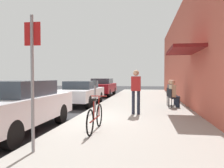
# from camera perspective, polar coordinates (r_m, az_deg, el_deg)

# --- Properties ---
(ground_plane) EXTENTS (60.00, 60.00, 0.00)m
(ground_plane) POSITION_cam_1_polar(r_m,az_deg,el_deg) (7.87, -10.19, -9.60)
(ground_plane) COLOR #2D2D30
(sidewalk_slab) EXTENTS (4.50, 32.00, 0.12)m
(sidewalk_slab) POSITION_cam_1_polar(r_m,az_deg,el_deg) (9.41, 7.15, -7.33)
(sidewalk_slab) COLOR #9E9B93
(sidewalk_slab) RESTS_ON ground_plane
(building_facade) EXTENTS (1.40, 32.00, 5.82)m
(building_facade) POSITION_cam_1_polar(r_m,az_deg,el_deg) (9.61, 21.86, 9.79)
(building_facade) COLOR #BC5442
(building_facade) RESTS_ON ground_plane
(parked_car_0) EXTENTS (1.80, 4.40, 1.45)m
(parked_car_0) POSITION_cam_1_polar(r_m,az_deg,el_deg) (6.77, -23.70, -5.10)
(parked_car_0) COLOR silver
(parked_car_0) RESTS_ON ground_plane
(parked_car_1) EXTENTS (1.80, 4.40, 1.33)m
(parked_car_1) POSITION_cam_1_polar(r_m,az_deg,el_deg) (12.47, -8.04, -2.12)
(parked_car_1) COLOR silver
(parked_car_1) RESTS_ON ground_plane
(parked_car_2) EXTENTS (1.80, 4.40, 1.43)m
(parked_car_2) POSITION_cam_1_polar(r_m,az_deg,el_deg) (18.24, -2.57, -0.71)
(parked_car_2) COLOR maroon
(parked_car_2) RESTS_ON ground_plane
(parking_meter) EXTENTS (0.12, 0.10, 1.32)m
(parking_meter) POSITION_cam_1_polar(r_m,az_deg,el_deg) (9.04, -4.42, -2.41)
(parking_meter) COLOR slate
(parking_meter) RESTS_ON sidewalk_slab
(street_sign) EXTENTS (0.32, 0.06, 2.60)m
(street_sign) POSITION_cam_1_polar(r_m,az_deg,el_deg) (4.43, -19.92, 2.81)
(street_sign) COLOR gray
(street_sign) RESTS_ON sidewalk_slab
(bicycle_0) EXTENTS (0.46, 1.71, 0.90)m
(bicycle_0) POSITION_cam_1_polar(r_m,az_deg,el_deg) (5.93, -4.38, -8.64)
(bicycle_0) COLOR black
(bicycle_0) RESTS_ON sidewalk_slab
(cafe_chair_0) EXTENTS (0.54, 0.54, 0.87)m
(cafe_chair_0) POSITION_cam_1_polar(r_m,az_deg,el_deg) (10.79, 15.37, -3.19)
(cafe_chair_0) COLOR black
(cafe_chair_0) RESTS_ON sidewalk_slab
(seated_patron_0) EXTENTS (0.50, 0.45, 1.29)m
(seated_patron_0) POSITION_cam_1_polar(r_m,az_deg,el_deg) (10.80, 15.68, -2.16)
(seated_patron_0) COLOR #232838
(seated_patron_0) RESTS_ON sidewalk_slab
(cafe_chair_1) EXTENTS (0.50, 0.50, 0.87)m
(cafe_chair_1) POSITION_cam_1_polar(r_m,az_deg,el_deg) (11.70, 14.86, -2.80)
(cafe_chair_1) COLOR black
(cafe_chair_1) RESTS_ON sidewalk_slab
(seated_patron_1) EXTENTS (0.47, 0.41, 1.29)m
(seated_patron_1) POSITION_cam_1_polar(r_m,az_deg,el_deg) (11.70, 15.15, -1.85)
(seated_patron_1) COLOR #232838
(seated_patron_1) RESTS_ON sidewalk_slab
(pedestrian_standing) EXTENTS (0.36, 0.22, 1.70)m
(pedestrian_standing) POSITION_cam_1_polar(r_m,az_deg,el_deg) (8.50, 6.22, -1.12)
(pedestrian_standing) COLOR #232838
(pedestrian_standing) RESTS_ON sidewalk_slab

